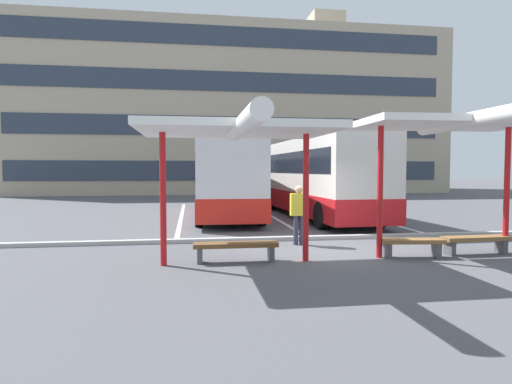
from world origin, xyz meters
TOP-DOWN VIEW (x-y plane):
  - ground_plane at (0.00, 0.00)m, footprint 160.00×160.00m
  - terminal_building at (0.04, 31.82)m, footprint 39.71×12.84m
  - coach_bus_0 at (-2.05, 9.27)m, footprint 2.94×11.83m
  - coach_bus_1 at (1.92, 7.76)m, footprint 2.94×11.30m
  - lane_stripe_0 at (-4.08, 8.43)m, footprint 0.16×14.00m
  - lane_stripe_1 at (0.00, 8.43)m, footprint 0.16×14.00m
  - lane_stripe_2 at (4.08, 8.43)m, footprint 0.16×14.00m
  - waiting_shelter_0 at (-2.63, -1.67)m, footprint 4.24×5.19m
  - bench_0 at (-2.63, -1.26)m, footprint 1.95×0.44m
  - waiting_shelter_1 at (2.55, -1.53)m, footprint 4.38×4.53m
  - bench_1 at (1.65, -1.38)m, footprint 1.54×0.60m
  - bench_2 at (3.45, -1.23)m, footprint 1.77×0.48m
  - platform_kerb at (0.00, 1.53)m, footprint 44.00×0.24m
  - waiting_passenger_0 at (-0.62, 0.76)m, footprint 0.49×0.24m

SIDE VIEW (x-z plane):
  - ground_plane at x=0.00m, z-range 0.00..0.00m
  - lane_stripe_0 at x=-4.08m, z-range 0.00..0.01m
  - lane_stripe_1 at x=0.00m, z-range 0.00..0.01m
  - lane_stripe_2 at x=4.08m, z-range 0.00..0.01m
  - platform_kerb at x=0.00m, z-range 0.00..0.12m
  - bench_1 at x=1.65m, z-range 0.11..0.56m
  - bench_2 at x=3.45m, z-range 0.11..0.56m
  - bench_0 at x=-2.63m, z-range 0.12..0.57m
  - waiting_passenger_0 at x=-0.62m, z-range 0.13..1.81m
  - coach_bus_0 at x=-2.05m, z-range -0.14..3.46m
  - coach_bus_1 at x=1.92m, z-range -0.15..3.65m
  - waiting_shelter_0 at x=-2.63m, z-range 1.37..4.54m
  - waiting_shelter_1 at x=2.55m, z-range 1.46..4.87m
  - terminal_building at x=0.04m, z-range -1.37..16.36m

